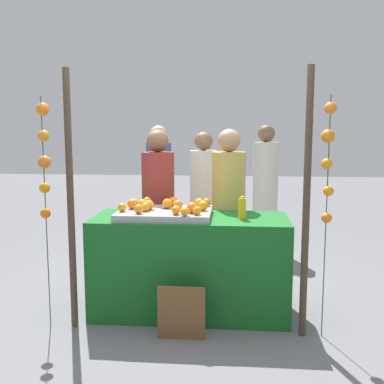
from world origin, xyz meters
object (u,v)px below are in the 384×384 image
at_px(stall_counter, 190,265).
at_px(chalkboard_sign, 181,313).
at_px(vendor_right, 228,218).
at_px(orange_1, 147,201).
at_px(juice_bottle, 242,208).
at_px(vendor_left, 158,217).
at_px(orange_0, 139,209).

xyz_separation_m(stall_counter, chalkboard_sign, (-0.02, -0.55, -0.23)).
xyz_separation_m(chalkboard_sign, vendor_right, (0.35, 1.06, 0.55)).
height_order(orange_1, vendor_right, vendor_right).
xyz_separation_m(juice_bottle, chalkboard_sign, (-0.47, -0.49, -0.75)).
bearing_deg(stall_counter, vendor_right, 57.64).
relative_size(juice_bottle, vendor_right, 0.12).
xyz_separation_m(stall_counter, vendor_left, (-0.38, 0.56, 0.32)).
height_order(chalkboard_sign, vendor_right, vendor_right).
bearing_deg(orange_1, vendor_left, 82.45).
bearing_deg(orange_0, orange_1, 90.93).
height_order(orange_0, vendor_right, vendor_right).
distance_m(stall_counter, vendor_right, 0.69).
height_order(stall_counter, chalkboard_sign, stall_counter).
relative_size(stall_counter, juice_bottle, 8.69).
bearing_deg(stall_counter, orange_0, -153.26).
xyz_separation_m(chalkboard_sign, vendor_left, (-0.36, 1.11, 0.55)).
height_order(orange_0, juice_bottle, juice_bottle).
bearing_deg(juice_bottle, orange_1, 162.52).
relative_size(orange_0, vendor_left, 0.05).
distance_m(vendor_left, vendor_right, 0.71).
bearing_deg(chalkboard_sign, stall_counter, 87.87).
bearing_deg(orange_0, stall_counter, 26.74).
relative_size(orange_1, chalkboard_sign, 0.18).
bearing_deg(orange_1, stall_counter, -27.45).
height_order(juice_bottle, chalkboard_sign, juice_bottle).
bearing_deg(vendor_right, stall_counter, -122.36).
distance_m(juice_bottle, vendor_left, 1.05).
bearing_deg(orange_1, juice_bottle, -17.48).
bearing_deg(vendor_left, chalkboard_sign, -72.14).
bearing_deg(chalkboard_sign, orange_0, 139.60).
relative_size(chalkboard_sign, vendor_left, 0.27).
relative_size(orange_1, juice_bottle, 0.40).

